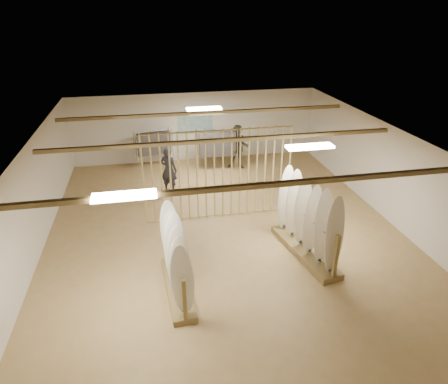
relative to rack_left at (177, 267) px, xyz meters
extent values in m
plane|color=#AA8752|center=(1.59, 2.51, -0.64)|extent=(12.00, 12.00, 0.00)
plane|color=gray|center=(1.59, 2.51, 2.16)|extent=(12.00, 12.00, 0.00)
plane|color=beige|center=(1.59, 8.51, 0.76)|extent=(12.00, 0.00, 12.00)
plane|color=beige|center=(1.59, -3.49, 0.76)|extent=(12.00, 0.00, 12.00)
plane|color=beige|center=(-3.41, 2.51, 0.76)|extent=(0.00, 12.00, 12.00)
plane|color=beige|center=(6.59, 2.51, 0.76)|extent=(0.00, 12.00, 12.00)
cube|color=olive|center=(1.59, 2.51, 2.08)|extent=(9.50, 6.12, 0.10)
cube|color=white|center=(1.59, 2.51, 2.10)|extent=(1.20, 0.35, 0.06)
cylinder|color=tan|center=(-0.61, 3.31, 0.76)|extent=(0.05, 0.05, 2.78)
cylinder|color=tan|center=(-0.36, 3.31, 0.76)|extent=(0.05, 0.05, 2.78)
cylinder|color=tan|center=(-0.10, 3.31, 0.76)|extent=(0.05, 0.05, 2.78)
cylinder|color=tan|center=(0.16, 3.31, 0.76)|extent=(0.05, 0.05, 2.78)
cylinder|color=tan|center=(0.42, 3.31, 0.76)|extent=(0.05, 0.05, 2.78)
cylinder|color=tan|center=(0.68, 3.31, 0.76)|extent=(0.05, 0.05, 2.78)
cylinder|color=tan|center=(0.94, 3.31, 0.76)|extent=(0.05, 0.05, 2.78)
cylinder|color=tan|center=(1.20, 3.31, 0.76)|extent=(0.05, 0.05, 2.78)
cylinder|color=tan|center=(1.46, 3.31, 0.76)|extent=(0.05, 0.05, 2.78)
cylinder|color=tan|center=(1.71, 3.31, 0.76)|extent=(0.05, 0.05, 2.78)
cylinder|color=tan|center=(1.97, 3.31, 0.76)|extent=(0.05, 0.05, 2.78)
cylinder|color=tan|center=(2.23, 3.31, 0.76)|extent=(0.05, 0.05, 2.78)
cylinder|color=tan|center=(2.49, 3.31, 0.76)|extent=(0.05, 0.05, 2.78)
cylinder|color=tan|center=(2.75, 3.31, 0.76)|extent=(0.05, 0.05, 2.78)
cylinder|color=tan|center=(3.01, 3.31, 0.76)|extent=(0.05, 0.05, 2.78)
cylinder|color=tan|center=(3.27, 3.31, 0.76)|extent=(0.05, 0.05, 2.78)
cylinder|color=tan|center=(3.53, 3.31, 0.76)|extent=(0.05, 0.05, 2.78)
cylinder|color=tan|center=(3.79, 3.31, 0.76)|extent=(0.05, 0.05, 2.78)
cube|color=teal|center=(1.59, 8.49, 0.96)|extent=(1.40, 0.03, 0.90)
cube|color=olive|center=(0.00, 0.00, -0.57)|extent=(0.63, 2.33, 0.14)
cylinder|color=black|center=(0.00, 0.00, 0.29)|extent=(0.12, 2.26, 0.01)
ellipsoid|color=white|center=(0.05, -0.96, 0.36)|extent=(0.45, 0.08, 1.73)
ellipsoid|color=silver|center=(0.03, -0.57, 0.36)|extent=(0.45, 0.08, 1.73)
ellipsoid|color=white|center=(0.01, -0.19, 0.36)|extent=(0.45, 0.08, 1.73)
ellipsoid|color=white|center=(-0.01, 0.19, 0.36)|extent=(0.45, 0.08, 1.73)
ellipsoid|color=white|center=(-0.03, 0.57, 0.36)|extent=(0.45, 0.08, 1.73)
ellipsoid|color=white|center=(-0.05, 0.96, 0.36)|extent=(0.45, 0.08, 1.73)
cube|color=olive|center=(3.41, 0.84, -0.56)|extent=(1.03, 2.71, 0.16)
cylinder|color=black|center=(3.41, 0.84, 0.43)|extent=(0.46, 2.56, 0.01)
ellipsoid|color=silver|center=(3.61, -0.27, 0.51)|extent=(0.52, 0.15, 1.97)
ellipsoid|color=silver|center=(3.53, 0.18, 0.51)|extent=(0.52, 0.15, 1.97)
ellipsoid|color=silver|center=(3.45, 0.62, 0.51)|extent=(0.52, 0.15, 1.97)
ellipsoid|color=silver|center=(3.38, 1.06, 0.51)|extent=(0.52, 0.15, 1.97)
ellipsoid|color=silver|center=(3.30, 1.50, 0.51)|extent=(0.52, 0.15, 1.97)
ellipsoid|color=silver|center=(3.22, 1.95, 0.51)|extent=(0.52, 0.15, 1.97)
cylinder|color=silver|center=(-0.19, 7.91, 0.84)|extent=(1.39, 0.39, 0.03)
cube|color=black|center=(-0.19, 7.91, 0.36)|extent=(1.38, 0.68, 0.87)
cylinder|color=silver|center=(-0.19, 7.91, 0.13)|extent=(0.03, 0.03, 1.53)
cylinder|color=silver|center=(2.24, 7.14, 0.95)|extent=(1.53, 0.17, 0.03)
cube|color=black|center=(2.24, 7.14, 0.43)|extent=(1.45, 0.51, 0.93)
cylinder|color=silver|center=(2.24, 7.14, 0.18)|extent=(0.03, 0.03, 1.64)
imported|color=#24242B|center=(0.23, 5.40, 0.29)|extent=(0.82, 0.73, 1.86)
imported|color=#2F2D24|center=(3.08, 7.11, 0.36)|extent=(1.16, 1.04, 2.00)
camera|label=1|loc=(-0.40, -7.43, 5.35)|focal=32.00mm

